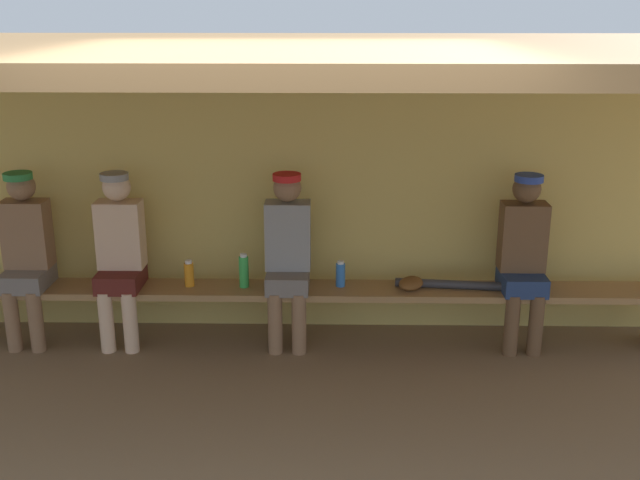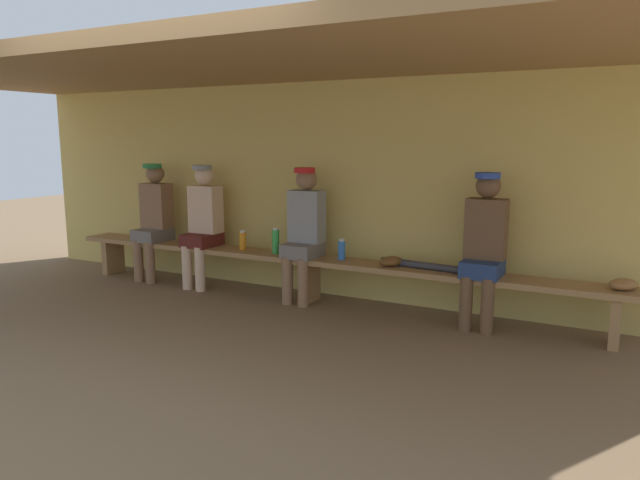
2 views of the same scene
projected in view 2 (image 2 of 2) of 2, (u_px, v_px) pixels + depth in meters
ground_plane at (215, 350)px, 4.56m from camera, size 24.00×24.00×0.00m
back_wall at (331, 190)px, 6.11m from camera, size 8.00×0.20×2.20m
dugout_roof at (260, 60)px, 4.78m from camera, size 8.00×2.80×0.12m
bench at (310, 264)px, 5.84m from camera, size 6.00×0.36×0.46m
player_rightmost at (203, 220)px, 6.40m from camera, size 0.34×0.42×1.34m
player_in_red at (484, 243)px, 5.00m from camera, size 0.34×0.42×1.34m
player_shirtless_tan at (304, 228)px, 5.82m from camera, size 0.34×0.42×1.34m
player_in_white at (154, 216)px, 6.73m from camera, size 0.34×0.42×1.34m
water_bottle_orange at (342, 250)px, 5.70m from camera, size 0.07×0.07×0.20m
water_bottle_clear at (276, 241)px, 6.00m from camera, size 0.07×0.07×0.27m
water_bottle_green at (243, 240)px, 6.21m from camera, size 0.07×0.07×0.21m
baseball_glove_dark_brown at (624, 284)px, 4.56m from camera, size 0.29×0.29×0.09m
baseball_glove_worn at (391, 261)px, 5.41m from camera, size 0.27×0.29×0.09m
baseball_bat at (424, 266)px, 5.28m from camera, size 0.86×0.16×0.07m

